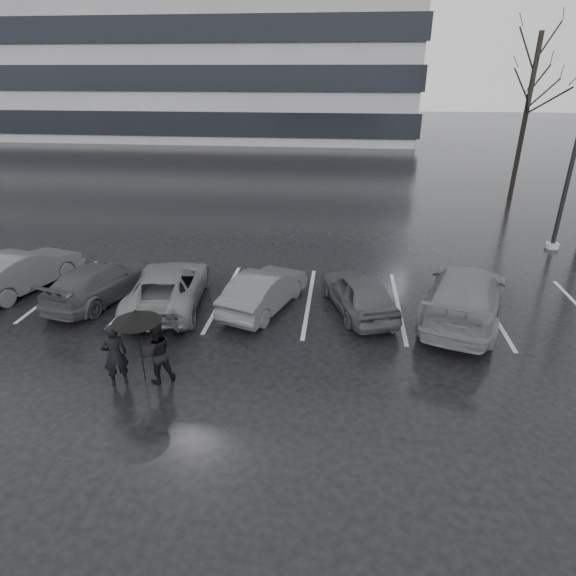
% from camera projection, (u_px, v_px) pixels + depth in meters
% --- Properties ---
extents(ground, '(160.00, 160.00, 0.00)m').
position_uv_depth(ground, '(280.00, 339.00, 13.16)').
color(ground, black).
rests_on(ground, ground).
extents(car_main, '(2.56, 3.90, 1.23)m').
position_uv_depth(car_main, '(359.00, 293.00, 14.46)').
color(car_main, black).
rests_on(car_main, ground).
extents(car_west_a, '(2.40, 3.90, 1.21)m').
position_uv_depth(car_west_a, '(264.00, 290.00, 14.65)').
color(car_west_a, '#2C2C2F').
rests_on(car_west_a, ground).
extents(car_west_b, '(2.61, 4.71, 1.25)m').
position_uv_depth(car_west_b, '(168.00, 287.00, 14.85)').
color(car_west_b, '#4A4A4C').
rests_on(car_west_b, ground).
extents(car_west_c, '(2.66, 4.39, 1.19)m').
position_uv_depth(car_west_c, '(100.00, 282.00, 15.26)').
color(car_west_c, black).
rests_on(car_west_c, ground).
extents(car_west_d, '(2.47, 4.29, 1.34)m').
position_uv_depth(car_west_d, '(23.00, 270.00, 15.92)').
color(car_west_d, '#2C2C2F').
rests_on(car_west_d, ground).
extents(car_east, '(3.60, 5.52, 1.49)m').
position_uv_depth(car_east, '(465.00, 295.00, 14.03)').
color(car_east, '#4A4A4C').
rests_on(car_east, ground).
extents(pedestrian_left, '(0.68, 0.63, 1.56)m').
position_uv_depth(pedestrian_left, '(115.00, 355.00, 11.00)').
color(pedestrian_left, black).
rests_on(pedestrian_left, ground).
extents(pedestrian_right, '(0.94, 0.89, 1.53)m').
position_uv_depth(pedestrian_right, '(157.00, 353.00, 11.12)').
color(pedestrian_right, black).
rests_on(pedestrian_right, ground).
extents(umbrella, '(1.10, 1.10, 1.87)m').
position_uv_depth(umbrella, '(136.00, 316.00, 10.77)').
color(umbrella, black).
rests_on(umbrella, ground).
extents(stall_stripes, '(19.72, 5.00, 0.00)m').
position_uv_depth(stall_stripes, '(266.00, 298.00, 15.50)').
color(stall_stripes, '#ACACAF').
rests_on(stall_stripes, ground).
extents(tree_north, '(0.26, 0.26, 8.50)m').
position_uv_depth(tree_north, '(525.00, 120.00, 25.64)').
color(tree_north, black).
rests_on(tree_north, ground).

